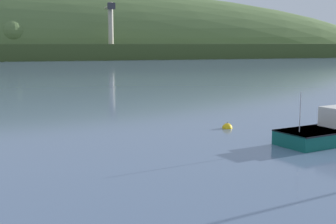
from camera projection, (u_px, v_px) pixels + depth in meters
dockside_crane at (111, 33)px, 162.47m from camera, size 4.39×11.91×20.38m
fishing_boat_moored at (333, 134)px, 28.60m from camera, size 7.13×4.46×4.25m
mooring_buoy_midchannel at (227, 128)px, 33.11m from camera, size 0.76×0.76×0.84m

